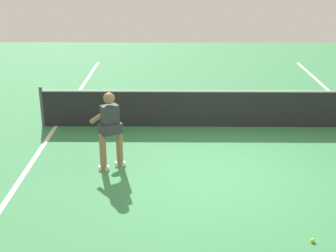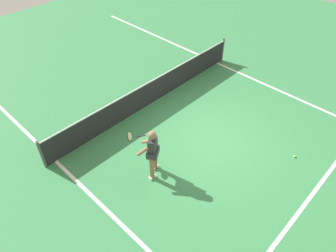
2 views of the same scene
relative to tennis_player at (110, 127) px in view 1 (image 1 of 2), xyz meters
The scene contains 5 objects.
ground_plane 2.36m from the tennis_player, ahead, with size 27.97×27.97×0.00m, color #38844C.
sideline_left_marking 1.89m from the tennis_player, 168.84° to the right, with size 0.10×19.52×0.01m, color white.
court_net 3.22m from the tennis_player, 47.06° to the left, with size 8.35×0.08×1.00m.
tennis_player is the anchor object (origin of this frame).
tennis_ball_near 4.25m from the tennis_player, 38.09° to the right, with size 0.07×0.07×0.07m, color #D1E533.
Camera 1 is at (-0.98, -8.26, 4.05)m, focal length 50.89 mm.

